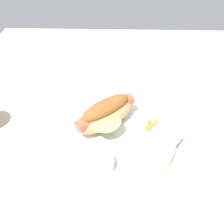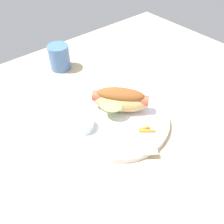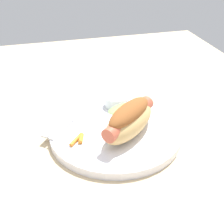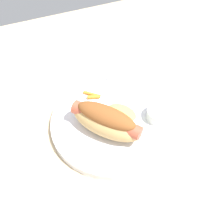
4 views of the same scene
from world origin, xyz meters
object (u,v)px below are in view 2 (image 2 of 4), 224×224
(plate, at_px, (118,119))
(sauce_ramekin, at_px, (83,124))
(hot_dog, at_px, (120,99))
(knife, at_px, (128,153))
(fork, at_px, (122,146))
(drinking_cup, at_px, (59,57))
(carrot_garnish, at_px, (146,130))

(plate, xyz_separation_m, sauce_ramekin, (0.09, -0.03, 0.02))
(hot_dog, relative_size, sauce_ramekin, 2.81)
(plate, bearing_deg, knife, 59.62)
(fork, bearing_deg, sauce_ramekin, -31.74)
(hot_dog, xyz_separation_m, drinking_cup, (0.01, -0.29, -0.01))
(hot_dog, xyz_separation_m, knife, (0.08, 0.12, -0.03))
(fork, distance_m, drinking_cup, 0.40)
(knife, bearing_deg, carrot_garnish, -126.01)
(fork, distance_m, carrot_garnish, 0.08)
(plate, xyz_separation_m, drinking_cup, (-0.02, -0.31, 0.03))
(knife, height_order, carrot_garnish, carrot_garnish)
(hot_dog, distance_m, carrot_garnish, 0.10)
(sauce_ramekin, xyz_separation_m, fork, (-0.03, 0.10, -0.01))
(fork, xyz_separation_m, carrot_garnish, (-0.08, 0.00, 0.00))
(knife, xyz_separation_m, carrot_garnish, (-0.08, -0.02, 0.00))
(plate, xyz_separation_m, knife, (0.06, 0.10, 0.01))
(carrot_garnish, bearing_deg, hot_dog, -91.75)
(sauce_ramekin, xyz_separation_m, carrot_garnish, (-0.11, 0.10, -0.01))
(carrot_garnish, distance_m, drinking_cup, 0.39)
(carrot_garnish, bearing_deg, fork, -0.26)
(plate, distance_m, knife, 0.12)
(sauce_ramekin, bearing_deg, knife, 104.39)
(sauce_ramekin, relative_size, knife, 0.39)
(fork, bearing_deg, carrot_garnish, -140.23)
(sauce_ramekin, bearing_deg, plate, 163.56)
(sauce_ramekin, height_order, carrot_garnish, sauce_ramekin)
(sauce_ramekin, height_order, drinking_cup, drinking_cup)
(plate, height_order, sauce_ramekin, sauce_ramekin)
(knife, xyz_separation_m, drinking_cup, (-0.07, -0.41, 0.02))
(plate, height_order, hot_dog, hot_dog)
(drinking_cup, bearing_deg, plate, 87.10)
(fork, distance_m, knife, 0.02)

